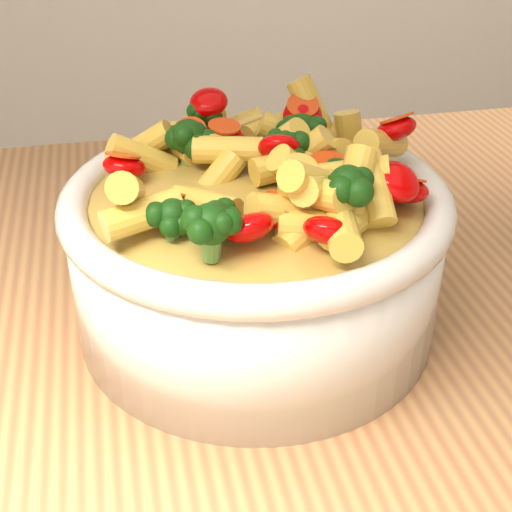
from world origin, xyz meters
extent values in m
cube|color=tan|center=(0.00, 0.00, 0.88)|extent=(1.20, 0.80, 0.04)
cylinder|color=silver|center=(-0.10, 0.01, 0.95)|extent=(0.27, 0.27, 0.10)
ellipsoid|color=silver|center=(-0.10, 0.01, 0.92)|extent=(0.24, 0.24, 0.04)
torus|color=silver|center=(-0.10, 0.01, 1.00)|extent=(0.27, 0.27, 0.02)
ellipsoid|color=gold|center=(-0.10, 0.01, 1.00)|extent=(0.23, 0.23, 0.03)
camera|label=1|loc=(-0.20, -0.43, 1.23)|focal=50.00mm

